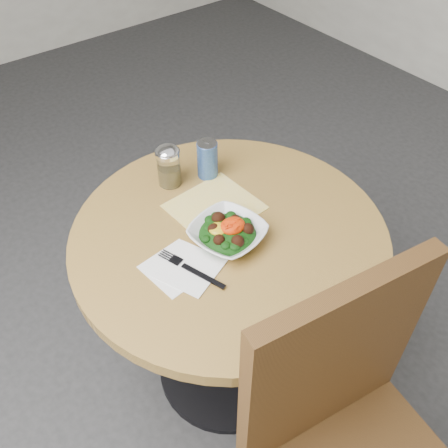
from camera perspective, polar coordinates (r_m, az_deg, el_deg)
name	(u,v)px	position (r m, az deg, el deg)	size (l,w,h in m)	color
ground	(228,368)	(2.01, 0.44, -16.09)	(6.00, 6.00, 0.00)	#2E2E30
table	(229,276)	(1.55, 0.56, -6.01)	(0.90, 0.90, 0.75)	black
chair	(349,442)	(1.30, 14.11, -23.04)	(0.52, 0.52, 1.03)	#513216
cloth_napkin	(215,207)	(1.48, -1.08, 1.98)	(0.24, 0.22, 0.00)	yellow
paper_napkins	(183,268)	(1.32, -4.73, -5.00)	(0.20, 0.20, 0.00)	white
salad_bowl	(228,233)	(1.36, 0.42, -1.06)	(0.23, 0.23, 0.07)	white
fork	(189,268)	(1.31, -3.99, -5.07)	(0.08, 0.21, 0.00)	black
spice_shaker	(169,166)	(1.53, -6.33, 6.57)	(0.08, 0.08, 0.14)	silver
beverage_can	(207,159)	(1.56, -1.91, 7.41)	(0.06, 0.06, 0.12)	navy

